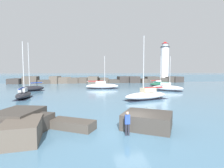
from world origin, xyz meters
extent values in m
plane|color=teal|center=(0.00, 0.00, 0.00)|extent=(600.00, 600.00, 0.00)
cube|color=teal|center=(0.00, 112.56, 0.00)|extent=(400.00, 116.00, 0.01)
cube|color=#383330|center=(-27.63, 52.82, 0.92)|extent=(5.58, 6.13, 1.84)
cube|color=#4C443D|center=(-22.88, 52.58, 1.30)|extent=(4.83, 4.62, 2.60)
cube|color=#423D38|center=(-18.22, 52.14, 0.66)|extent=(4.79, 4.67, 1.33)
cube|color=brown|center=(-14.57, 52.76, 1.29)|extent=(3.68, 5.39, 2.58)
cube|color=brown|center=(-11.48, 52.98, 1.12)|extent=(5.15, 3.92, 2.24)
cube|color=#4C443D|center=(-8.09, 52.88, 1.00)|extent=(4.03, 4.12, 1.99)
cube|color=#4C443D|center=(-4.68, 53.33, 1.01)|extent=(4.73, 4.94, 2.03)
cube|color=brown|center=(-0.83, 52.17, 1.21)|extent=(4.37, 5.34, 2.42)
cube|color=#4C443D|center=(2.69, 52.60, 0.98)|extent=(3.98, 4.81, 1.95)
cube|color=#423D38|center=(6.33, 53.23, 0.61)|extent=(5.23, 6.08, 1.22)
cube|color=#383330|center=(11.22, 52.99, 1.20)|extent=(5.53, 4.49, 2.41)
cube|color=#383330|center=(14.71, 51.83, 1.19)|extent=(4.38, 4.68, 2.38)
cube|color=#4C443D|center=(18.31, 52.29, 0.77)|extent=(3.64, 4.82, 1.54)
cube|color=#423D38|center=(21.76, 52.01, 1.16)|extent=(4.77, 3.65, 2.32)
cube|color=#423D38|center=(25.68, 52.87, 0.90)|extent=(3.85, 5.39, 1.80)
cube|color=#423D38|center=(28.92, 52.60, 1.12)|extent=(4.53, 5.22, 2.23)
cube|color=#383330|center=(32.01, 53.34, 1.12)|extent=(5.50, 6.41, 2.25)
cylinder|color=gray|center=(27.57, 53.47, 0.90)|extent=(4.24, 4.24, 1.80)
cylinder|color=white|center=(27.57, 53.47, 7.80)|extent=(3.14, 3.14, 12.00)
cylinder|color=#232328|center=(27.57, 53.47, 13.92)|extent=(3.61, 3.61, 0.25)
cylinder|color=silver|center=(27.57, 53.47, 14.62)|extent=(2.20, 2.20, 1.15)
cone|color=#B21919|center=(27.57, 53.47, 15.65)|extent=(2.67, 2.67, 0.90)
cube|color=#4C443D|center=(-4.55, 1.07, 0.35)|extent=(3.89, 3.04, 0.71)
cube|color=#423D38|center=(1.42, 0.45, 0.61)|extent=(4.77, 4.58, 1.21)
cube|color=#423D38|center=(-7.89, 0.84, 0.59)|extent=(3.87, 4.28, 1.17)
cube|color=brown|center=(-7.60, -0.79, 0.66)|extent=(2.69, 3.81, 1.32)
cube|color=#423D38|center=(-8.74, 1.73, 0.75)|extent=(3.74, 4.36, 1.49)
ellipsoid|color=white|center=(0.61, 31.64, 0.64)|extent=(8.42, 2.75, 1.27)
cube|color=black|center=(0.61, 31.64, 0.01)|extent=(8.00, 2.68, 0.03)
cube|color=silver|center=(0.19, 31.66, 1.59)|extent=(2.56, 1.40, 0.64)
cylinder|color=silver|center=(1.23, 31.61, 4.77)|extent=(0.12, 0.12, 7.00)
cylinder|color=#BCBCC1|center=(-1.05, 31.73, 1.82)|extent=(4.57, 0.34, 0.10)
cube|color=maroon|center=(-1.05, 31.73, 1.92)|extent=(3.89, 0.41, 0.20)
ellipsoid|color=white|center=(6.01, 13.78, 0.60)|extent=(8.11, 4.75, 1.20)
cube|color=black|center=(6.01, 13.78, 0.01)|extent=(7.72, 4.58, 0.03)
cube|color=beige|center=(6.38, 13.90, 1.52)|extent=(2.62, 1.98, 0.64)
cylinder|color=silver|center=(5.46, 13.59, 5.58)|extent=(0.12, 0.12, 8.75)
cylinder|color=#BCBCC1|center=(7.48, 14.29, 1.75)|extent=(4.07, 1.50, 0.10)
cube|color=maroon|center=(7.48, 14.29, 1.85)|extent=(3.50, 1.38, 0.20)
ellipsoid|color=white|center=(14.94, 24.82, 0.63)|extent=(6.67, 6.20, 1.25)
cube|color=black|center=(14.94, 24.82, 0.01)|extent=(6.37, 5.94, 0.03)
cube|color=silver|center=(14.67, 25.05, 1.57)|extent=(2.33, 2.24, 0.64)
cylinder|color=silver|center=(15.34, 24.47, 4.53)|extent=(0.12, 0.12, 6.56)
cylinder|color=#BCBCC1|center=(13.87, 25.75, 1.80)|extent=(3.00, 2.65, 0.10)
cube|color=#1E664C|center=(13.87, 25.75, 1.90)|extent=(2.62, 2.34, 0.20)
ellipsoid|color=black|center=(-15.61, 28.45, 0.60)|extent=(5.72, 4.75, 1.20)
cube|color=black|center=(-15.61, 28.45, 0.01)|extent=(5.47, 4.56, 0.03)
cylinder|color=silver|center=(-15.95, 28.22, 5.96)|extent=(0.12, 0.12, 9.53)
cylinder|color=#BCBCC1|center=(-14.69, 29.06, 1.75)|extent=(2.58, 1.76, 0.10)
cube|color=navy|center=(-14.69, 29.06, 1.85)|extent=(2.26, 1.59, 0.20)
ellipsoid|color=black|center=(-13.75, 17.83, 0.55)|extent=(2.32, 5.98, 1.10)
cube|color=black|center=(-13.75, 17.83, 0.01)|extent=(2.26, 5.69, 0.03)
cube|color=#B2B2B7|center=(-13.73, 17.54, 1.42)|extent=(1.17, 1.83, 0.64)
cylinder|color=silver|center=(-13.78, 18.27, 5.25)|extent=(0.12, 0.12, 8.30)
cylinder|color=#BCBCC1|center=(-13.67, 16.66, 1.65)|extent=(0.33, 3.22, 0.10)
cube|color=navy|center=(-13.67, 16.66, 1.75)|extent=(0.39, 2.75, 0.20)
ellipsoid|color=#195138|center=(18.46, 37.62, 0.49)|extent=(5.70, 1.78, 0.98)
cube|color=black|center=(18.46, 37.62, 0.01)|extent=(5.41, 1.74, 0.03)
cube|color=silver|center=(18.18, 37.62, 1.30)|extent=(1.71, 0.97, 0.64)
cylinder|color=silver|center=(18.89, 37.62, 5.00)|extent=(0.12, 0.12, 8.03)
cylinder|color=#BCBCC1|center=(17.32, 37.62, 1.53)|extent=(3.13, 0.12, 0.10)
cube|color=maroon|center=(17.32, 37.62, 1.63)|extent=(2.66, 0.21, 0.20)
cylinder|color=#282833|center=(-0.65, -0.95, 0.41)|extent=(0.14, 0.14, 0.83)
cylinder|color=#282833|center=(-0.47, -0.95, 0.41)|extent=(0.14, 0.14, 0.83)
cube|color=#2D4CA5|center=(-0.56, -0.95, 1.15)|extent=(0.36, 0.22, 0.65)
sphere|color=tan|center=(-0.56, -0.95, 1.59)|extent=(0.22, 0.22, 0.22)
camera|label=1|loc=(-3.38, -12.73, 4.58)|focal=28.00mm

